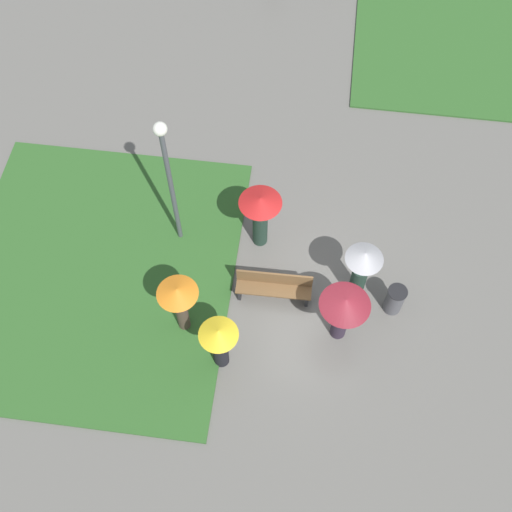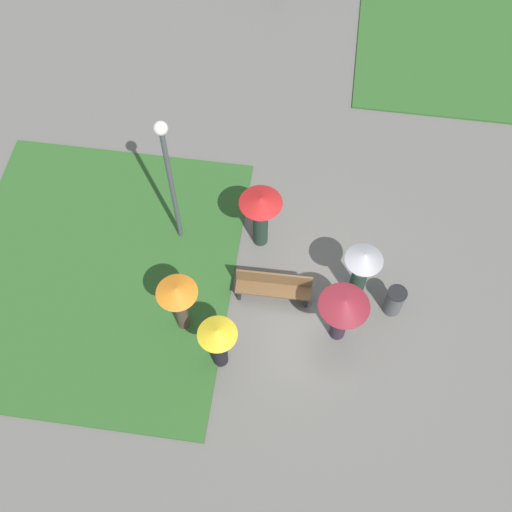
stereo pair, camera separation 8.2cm
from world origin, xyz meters
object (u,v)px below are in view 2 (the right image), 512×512
Objects in this scene: crowd_person_maroon at (343,309)px; park_bench at (274,286)px; trash_bin at (394,301)px; crowd_person_orange at (179,300)px; crowd_person_yellow at (218,342)px; crowd_person_red at (261,213)px; crowd_person_grey at (361,269)px; lamp_post at (169,170)px.

park_bench is at bearing -26.60° from crowd_person_maroon.
crowd_person_orange reaches higher than trash_bin.
crowd_person_yellow reaches higher than park_bench.
crowd_person_orange is (-5.06, -1.14, 0.95)m from trash_bin.
crowd_person_orange is (-3.76, -0.30, 0.06)m from crowd_person_maroon.
crowd_person_yellow is 3.52m from crowd_person_red.
crowd_person_grey is at bearing 168.75° from crowd_person_orange.
lamp_post is at bearing 59.23° from crowd_person_red.
park_bench is at bearing -34.46° from crowd_person_grey.
park_bench is at bearing 163.84° from crowd_person_red.
crowd_person_red is at bearing 62.40° from crowd_person_yellow.
crowd_person_orange is at bearing 123.68° from crowd_person_yellow.
crowd_person_grey is 1.22m from crowd_person_maroon.
crowd_person_grey is 1.12× the size of crowd_person_yellow.
crowd_person_yellow reaches higher than trash_bin.
lamp_post reaches higher than park_bench.
trash_bin is 4.50m from crowd_person_yellow.
trash_bin is 0.45× the size of crowd_person_grey.
crowd_person_maroon is (1.68, -0.83, 0.87)m from park_bench.
crowd_person_red is (-0.54, 1.57, 0.81)m from park_bench.
crowd_person_red is (2.12, 0.17, -1.58)m from lamp_post.
crowd_person_grey is at bearing -12.86° from lamp_post.
trash_bin is 1.79m from crowd_person_maroon.
crowd_person_orange is (-1.53, -2.70, 0.12)m from crowd_person_red.
trash_bin is 1.29m from crowd_person_grey.
crowd_person_grey is (4.70, -1.07, -1.59)m from lamp_post.
lamp_post is 2.31× the size of crowd_person_red.
crowd_person_yellow is (1.62, -3.31, -1.74)m from lamp_post.
trash_bin is 0.49× the size of crowd_person_maroon.
park_bench is 1.04× the size of crowd_person_maroon.
crowd_person_yellow is at bearing -154.45° from trash_bin.
park_bench is 2.98m from trash_bin.
crowd_person_maroon is at bearing 153.82° from crowd_person_orange.
park_bench is 0.42× the size of lamp_post.
crowd_person_grey is at bearing 7.99° from park_bench.
trash_bin is 0.51× the size of crowd_person_yellow.
crowd_person_yellow is (-1.04, -1.91, 0.65)m from park_bench.
crowd_person_red reaches higher than park_bench.
crowd_person_grey is at bearing -107.61° from crowd_person_maroon.
crowd_person_orange is at bearing -167.27° from trash_bin.
trash_bin is at bearing -149.12° from crowd_person_red.
crowd_person_maroon is (2.71, 1.08, 0.22)m from crowd_person_yellow.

